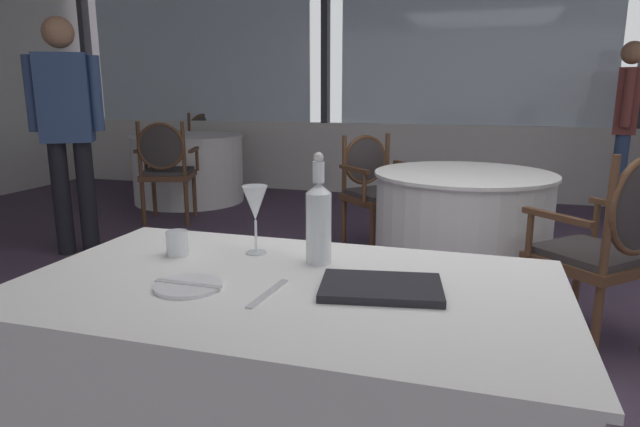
% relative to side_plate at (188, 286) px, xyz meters
% --- Properties ---
extents(ground_plane, '(14.92, 14.92, 0.00)m').
position_rel_side_plate_xyz_m(ground_plane, '(0.51, 1.11, -0.76)').
color(ground_plane, '#47384C').
extents(window_wall_far, '(10.88, 0.14, 2.96)m').
position_rel_side_plate_xyz_m(window_wall_far, '(0.51, 5.42, 0.42)').
color(window_wall_far, silver).
rests_on(window_wall_far, ground_plane).
extents(foreground_table, '(1.42, 0.82, 0.75)m').
position_rel_side_plate_xyz_m(foreground_table, '(0.23, 0.11, -0.38)').
color(foreground_table, white).
rests_on(foreground_table, ground_plane).
extents(side_plate, '(0.17, 0.17, 0.01)m').
position_rel_side_plate_xyz_m(side_plate, '(0.00, 0.00, 0.00)').
color(side_plate, white).
rests_on(side_plate, foreground_table).
extents(butter_knife, '(0.19, 0.02, 0.00)m').
position_rel_side_plate_xyz_m(butter_knife, '(0.00, 0.00, 0.01)').
color(butter_knife, silver).
rests_on(butter_knife, foreground_table).
extents(dinner_fork, '(0.03, 0.20, 0.00)m').
position_rel_side_plate_xyz_m(dinner_fork, '(0.21, 0.02, -0.00)').
color(dinner_fork, silver).
rests_on(dinner_fork, foreground_table).
extents(water_bottle, '(0.07, 0.07, 0.32)m').
position_rel_side_plate_xyz_m(water_bottle, '(0.26, 0.30, 0.12)').
color(water_bottle, white).
rests_on(water_bottle, foreground_table).
extents(wine_glass, '(0.08, 0.08, 0.21)m').
position_rel_side_plate_xyz_m(wine_glass, '(0.05, 0.33, 0.15)').
color(wine_glass, white).
rests_on(wine_glass, foreground_table).
extents(water_tumbler, '(0.06, 0.06, 0.08)m').
position_rel_side_plate_xyz_m(water_tumbler, '(-0.18, 0.24, 0.03)').
color(water_tumbler, white).
rests_on(water_tumbler, foreground_table).
extents(menu_book, '(0.33, 0.25, 0.02)m').
position_rel_side_plate_xyz_m(menu_book, '(0.48, 0.12, 0.01)').
color(menu_book, black).
rests_on(menu_book, foreground_table).
extents(background_table_0, '(1.25, 1.25, 0.75)m').
position_rel_side_plate_xyz_m(background_table_0, '(-2.50, 4.31, -0.38)').
color(background_table_0, white).
rests_on(background_table_0, ground_plane).
extents(dining_chair_0_0, '(0.63, 0.58, 0.97)m').
position_rel_side_plate_xyz_m(dining_chair_0_0, '(-2.16, 3.31, -0.19)').
color(dining_chair_0_0, brown).
rests_on(dining_chair_0_0, ground_plane).
extents(dining_chair_0_1, '(0.63, 0.58, 0.95)m').
position_rel_side_plate_xyz_m(dining_chair_0_1, '(-2.84, 5.31, -0.21)').
color(dining_chair_0_1, brown).
rests_on(dining_chair_0_1, ground_plane).
extents(background_table_1, '(1.10, 1.10, 0.75)m').
position_rel_side_plate_xyz_m(background_table_1, '(0.59, 2.27, -0.38)').
color(background_table_1, white).
rests_on(background_table_1, ground_plane).
extents(dining_chair_1_0, '(0.66, 0.66, 0.98)m').
position_rel_side_plate_xyz_m(dining_chair_1_0, '(1.29, 1.58, -0.19)').
color(dining_chair_1_0, brown).
rests_on(dining_chair_1_0, ground_plane).
extents(dining_chair_1_1, '(0.66, 0.66, 0.91)m').
position_rel_side_plate_xyz_m(dining_chair_1_1, '(-0.10, 2.95, -0.22)').
color(dining_chair_1_1, brown).
rests_on(dining_chair_1_1, ground_plane).
extents(diner_person_0, '(0.47, 0.35, 1.76)m').
position_rel_side_plate_xyz_m(diner_person_0, '(-2.30, 2.25, 0.25)').
color(diner_person_0, black).
rests_on(diner_person_0, ground_plane).
extents(diner_person_1, '(0.27, 0.52, 1.70)m').
position_rel_side_plate_xyz_m(diner_person_1, '(1.99, 4.83, 0.21)').
color(diner_person_1, '#334770').
rests_on(diner_person_1, ground_plane).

